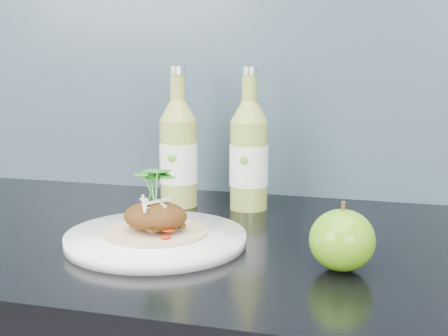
{
  "coord_description": "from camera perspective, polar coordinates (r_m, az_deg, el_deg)",
  "views": [
    {
      "loc": [
        0.24,
        0.87,
        1.16
      ],
      "look_at": [
        0.0,
        1.69,
        1.0
      ],
      "focal_mm": 50.0,
      "sensor_mm": 36.0,
      "label": 1
    }
  ],
  "objects": [
    {
      "name": "cider_bottle_right",
      "position": [
        1.04,
        2.29,
        1.13
      ],
      "size": [
        0.08,
        0.08,
        0.24
      ],
      "rotation": [
        0.0,
        0.0,
        -0.36
      ],
      "color": "#94A545",
      "rests_on": "kitchen_counter"
    },
    {
      "name": "cider_bottle_left",
      "position": [
        1.06,
        -4.19,
        1.32
      ],
      "size": [
        0.09,
        0.09,
        0.24
      ],
      "rotation": [
        0.0,
        0.0,
        -0.42
      ],
      "color": "#97A846",
      "rests_on": "kitchen_counter"
    },
    {
      "name": "pork_taco",
      "position": [
        0.85,
        -6.3,
        -4.14
      ],
      "size": [
        0.14,
        0.14,
        0.1
      ],
      "color": "tan",
      "rests_on": "dinner_plate"
    },
    {
      "name": "green_apple",
      "position": [
        0.76,
        10.75,
        -6.49
      ],
      "size": [
        0.11,
        0.11,
        0.08
      ],
      "rotation": [
        0.0,
        0.0,
        0.42
      ],
      "color": "#348A0F",
      "rests_on": "kitchen_counter"
    },
    {
      "name": "subway_backsplash",
      "position": [
        1.15,
        3.99,
        14.99
      ],
      "size": [
        4.0,
        0.02,
        0.7
      ],
      "primitive_type": "cube",
      "color": "#668BA1",
      "rests_on": "kitchen_counter"
    },
    {
      "name": "dinner_plate",
      "position": [
        0.86,
        -6.25,
        -6.44
      ],
      "size": [
        0.3,
        0.3,
        0.02
      ],
      "color": "white",
      "rests_on": "kitchen_counter"
    }
  ]
}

